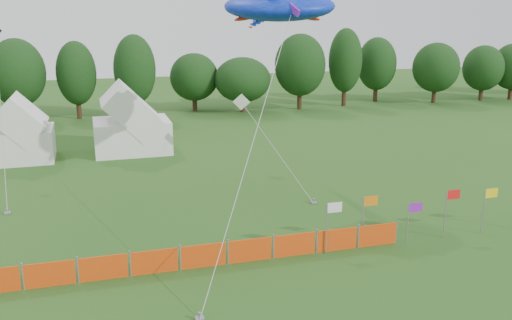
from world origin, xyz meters
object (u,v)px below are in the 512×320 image
object	(u,v)px
tent_right	(132,125)
stingray_kite	(277,7)
tent_left	(22,134)
barrier_fence	(203,256)

from	to	relation	value
tent_right	stingray_kite	bearing A→B (deg)	-58.42
tent_left	barrier_fence	world-z (taller)	tent_left
tent_left	stingray_kite	size ratio (longest dim) A/B	0.20
tent_left	tent_right	size ratio (longest dim) A/B	0.75
barrier_fence	stingray_kite	size ratio (longest dim) A/B	0.85
tent_left	barrier_fence	xyz separation A→B (m)	(8.72, -20.88, -1.38)
tent_left	barrier_fence	size ratio (longest dim) A/B	0.24
stingray_kite	tent_right	bearing A→B (deg)	121.58
tent_left	stingray_kite	bearing A→B (deg)	-37.87
tent_left	tent_right	bearing A→B (deg)	2.60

